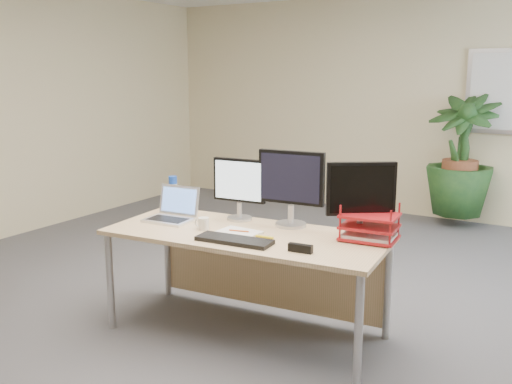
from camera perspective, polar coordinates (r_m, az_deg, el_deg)
The scene contains 16 objects.
floor at distance 3.98m, azimuth -1.15°, elevation -14.42°, with size 8.00×8.00×0.00m, color #4A4A4F.
back_wall at distance 7.28m, azimuth 15.91°, elevation 8.19°, with size 7.00×0.04×2.70m, color beige.
desk at distance 3.93m, azimuth -0.33°, elevation -5.83°, with size 1.92×0.94×0.72m.
floor_plant at distance 6.92m, azimuth 19.74°, elevation 2.77°, with size 0.84×0.84×1.50m, color #153919.
monitor_left at distance 4.08m, azimuth -1.69°, elevation 0.71°, with size 0.40×0.18×0.44m.
monitor_right at distance 3.90m, azimuth 3.54°, elevation 0.86°, with size 0.47×0.21×0.53m.
monitor_dark at distance 3.68m, azimuth 10.46°, elevation -0.28°, with size 0.39×0.28×0.49m.
laptop at distance 4.16m, azimuth -8.29°, elevation -1.94°, with size 0.35×0.31×0.23m.
keyboard at distance 3.59m, azimuth -2.18°, elevation -4.83°, with size 0.49×0.16×0.03m, color black.
coffee_mug at distance 3.88m, azimuth -5.30°, elevation -3.16°, with size 0.11×0.07×0.08m.
spiral_notebook at distance 3.78m, azimuth -1.80°, elevation -4.08°, with size 0.27×0.21×0.01m, color silver.
orange_pen at distance 3.78m, azimuth -1.71°, elevation -3.90°, with size 0.01×0.01×0.14m, color #DB5818.
yellow_highlighter at distance 3.67m, azimuth 0.87°, elevation -4.51°, with size 0.02×0.02×0.12m, color yellow.
water_bottle at distance 4.42m, azimuth -8.28°, elevation -0.22°, with size 0.07×0.07×0.27m.
letter_tray at distance 3.68m, azimuth 11.27°, elevation -3.63°, with size 0.37×0.29×0.16m.
stapler at distance 3.40m, azimuth 4.46°, elevation -5.63°, with size 0.15×0.04×0.05m, color black.
Camera 1 is at (1.90, -3.02, 1.76)m, focal length 40.00 mm.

